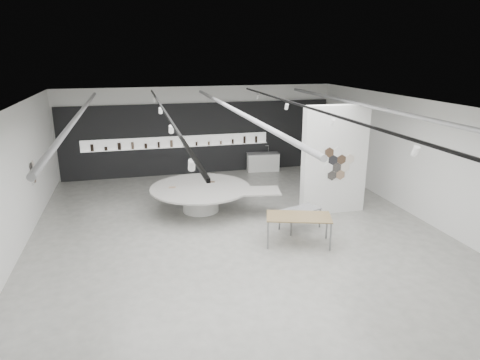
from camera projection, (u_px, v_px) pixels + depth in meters
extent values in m
cube|color=#9C9B93|center=(238.00, 234.00, 12.78)|extent=(12.00, 14.00, 0.01)
cube|color=silver|center=(238.00, 105.00, 11.68)|extent=(12.00, 14.00, 0.01)
cube|color=white|center=(200.00, 130.00, 18.73)|extent=(12.00, 0.01, 3.80)
cube|color=white|center=(365.00, 309.00, 5.73)|extent=(12.00, 0.01, 3.80)
cube|color=white|center=(421.00, 160.00, 13.64)|extent=(0.01, 14.00, 3.80)
cube|color=white|center=(9.00, 188.00, 10.81)|extent=(0.01, 14.00, 3.80)
cylinder|color=#939396|center=(79.00, 115.00, 11.21)|extent=(0.12, 12.00, 0.12)
cylinder|color=#939396|center=(234.00, 110.00, 12.20)|extent=(0.12, 12.00, 0.12)
cylinder|color=#939396|center=(366.00, 105.00, 13.19)|extent=(0.12, 12.00, 0.12)
cube|color=black|center=(165.00, 112.00, 11.24)|extent=(0.05, 13.00, 0.06)
cylinder|color=white|center=(192.00, 165.00, 6.65)|extent=(0.11, 0.18, 0.21)
cylinder|color=white|center=(171.00, 129.00, 9.71)|extent=(0.11, 0.18, 0.21)
cylinder|color=white|center=(161.00, 111.00, 12.78)|extent=(0.11, 0.18, 0.21)
cylinder|color=white|center=(154.00, 99.00, 15.84)|extent=(0.11, 0.18, 0.21)
cube|color=black|center=(306.00, 107.00, 12.18)|extent=(0.05, 13.00, 0.06)
cylinder|color=white|center=(416.00, 151.00, 7.59)|extent=(0.11, 0.18, 0.21)
cylinder|color=white|center=(333.00, 122.00, 10.66)|extent=(0.11, 0.18, 0.21)
cylinder|color=white|center=(287.00, 107.00, 13.72)|extent=(0.11, 0.18, 0.21)
cylinder|color=white|center=(257.00, 97.00, 16.78)|extent=(0.11, 0.18, 0.21)
cylinder|color=white|center=(33.00, 181.00, 13.30)|extent=(0.03, 0.28, 0.28)
cylinder|color=#4A3625|center=(35.00, 179.00, 13.54)|extent=(0.03, 0.28, 0.28)
cylinder|color=black|center=(33.00, 173.00, 13.36)|extent=(0.03, 0.28, 0.28)
cylinder|color=#92755A|center=(31.00, 175.00, 13.11)|extent=(0.03, 0.28, 0.28)
cylinder|color=black|center=(31.00, 167.00, 13.17)|extent=(0.03, 0.28, 0.28)
cylinder|color=beige|center=(33.00, 165.00, 13.41)|extent=(0.03, 0.28, 0.28)
cube|color=black|center=(200.00, 139.00, 18.77)|extent=(11.80, 0.10, 3.10)
cube|color=white|center=(178.00, 142.00, 18.49)|extent=(8.00, 0.06, 0.46)
cube|color=white|center=(178.00, 147.00, 18.50)|extent=(8.00, 0.18, 0.02)
cylinder|color=black|center=(92.00, 148.00, 17.62)|extent=(0.13, 0.13, 0.29)
cylinder|color=black|center=(106.00, 149.00, 17.77)|extent=(0.13, 0.13, 0.15)
cylinder|color=black|center=(119.00, 146.00, 17.88)|extent=(0.14, 0.14, 0.30)
cylinder|color=brown|center=(133.00, 146.00, 18.01)|extent=(0.12, 0.12, 0.29)
cylinder|color=black|center=(146.00, 146.00, 18.15)|extent=(0.12, 0.12, 0.21)
cylinder|color=black|center=(159.00, 145.00, 18.27)|extent=(0.10, 0.10, 0.25)
cylinder|color=brown|center=(171.00, 144.00, 18.39)|extent=(0.12, 0.12, 0.30)
cylinder|color=brown|center=(184.00, 143.00, 18.52)|extent=(0.10, 0.10, 0.31)
cylinder|color=black|center=(197.00, 144.00, 18.66)|extent=(0.09, 0.09, 0.17)
cylinder|color=brown|center=(209.00, 143.00, 18.79)|extent=(0.10, 0.10, 0.16)
cylinder|color=brown|center=(221.00, 143.00, 18.92)|extent=(0.09, 0.09, 0.15)
cylinder|color=black|center=(233.00, 141.00, 19.04)|extent=(0.09, 0.09, 0.21)
cylinder|color=black|center=(245.00, 140.00, 19.16)|extent=(0.11, 0.11, 0.31)
cylinder|color=black|center=(256.00, 139.00, 19.29)|extent=(0.11, 0.11, 0.29)
cube|color=white|center=(334.00, 160.00, 14.01)|extent=(2.20, 0.35, 3.60)
cylinder|color=black|center=(337.00, 167.00, 13.89)|extent=(0.34, 0.03, 0.34)
cylinder|color=beige|center=(345.00, 167.00, 13.96)|extent=(0.34, 0.03, 0.34)
cylinder|color=white|center=(328.00, 168.00, 13.82)|extent=(0.34, 0.03, 0.34)
cylinder|color=#4A3625|center=(341.00, 159.00, 13.85)|extent=(0.34, 0.03, 0.34)
cylinder|color=black|center=(333.00, 160.00, 13.78)|extent=(0.34, 0.03, 0.34)
cylinder|color=#92755A|center=(340.00, 175.00, 14.00)|extent=(0.34, 0.03, 0.34)
cylinder|color=black|center=(332.00, 175.00, 13.93)|extent=(0.34, 0.03, 0.34)
cylinder|color=beige|center=(350.00, 159.00, 13.92)|extent=(0.34, 0.03, 0.34)
cylinder|color=white|center=(338.00, 152.00, 13.74)|extent=(0.34, 0.03, 0.34)
cylinder|color=#4A3625|center=(329.00, 152.00, 13.67)|extent=(0.34, 0.03, 0.34)
cylinder|color=white|center=(201.00, 200.00, 14.49)|extent=(1.43, 1.43, 0.79)
cylinder|color=#ACA9A2|center=(200.00, 188.00, 14.37)|extent=(3.95, 3.95, 0.06)
cube|color=#ACA9A2|center=(257.00, 191.00, 14.02)|extent=(1.65, 1.21, 0.05)
cube|color=#92755A|center=(172.00, 187.00, 14.31)|extent=(0.26, 0.21, 0.01)
cube|color=#4A3625|center=(211.00, 182.00, 14.91)|extent=(0.26, 0.21, 0.01)
cube|color=olive|center=(299.00, 217.00, 11.87)|extent=(1.97, 1.39, 0.03)
cube|color=slate|center=(268.00, 236.00, 11.66)|extent=(0.06, 0.06, 0.80)
cube|color=slate|center=(268.00, 224.00, 12.42)|extent=(0.06, 0.06, 0.80)
cube|color=slate|center=(330.00, 237.00, 11.55)|extent=(0.06, 0.06, 0.80)
cube|color=slate|center=(327.00, 226.00, 12.32)|extent=(0.06, 0.06, 0.80)
cube|color=gray|center=(300.00, 210.00, 12.96)|extent=(1.36, 0.99, 0.03)
cube|color=slate|center=(291.00, 226.00, 12.53)|extent=(0.04, 0.04, 0.60)
cube|color=slate|center=(279.00, 220.00, 12.96)|extent=(0.04, 0.04, 0.60)
cube|color=slate|center=(320.00, 218.00, 13.14)|extent=(0.04, 0.04, 0.60)
cube|color=slate|center=(308.00, 213.00, 13.58)|extent=(0.04, 0.04, 0.60)
cube|color=white|center=(263.00, 162.00, 19.39)|extent=(1.46, 0.67, 0.79)
cube|color=gray|center=(263.00, 153.00, 19.27)|extent=(1.50, 0.71, 0.03)
cylinder|color=silver|center=(268.00, 149.00, 19.38)|extent=(0.02, 0.02, 0.32)
cylinder|color=silver|center=(267.00, 146.00, 19.33)|extent=(0.14, 0.04, 0.02)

